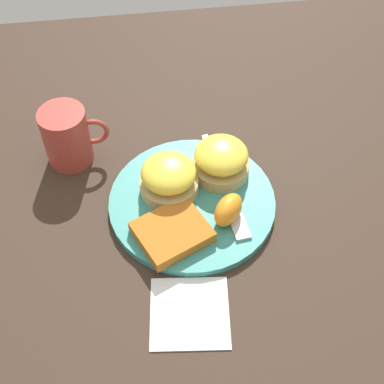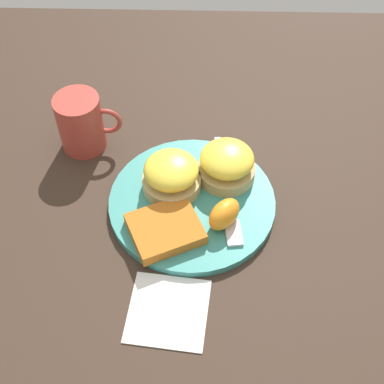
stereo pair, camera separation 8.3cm
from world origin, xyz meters
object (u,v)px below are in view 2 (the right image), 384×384
(orange_wedge, at_px, (224,214))
(cup, at_px, (81,123))
(sandwich_benedict_right, at_px, (171,175))
(sandwich_benedict_left, at_px, (227,164))
(fork, at_px, (227,195))
(hashbrown_patty, at_px, (165,229))

(orange_wedge, relative_size, cup, 0.54)
(sandwich_benedict_right, height_order, cup, cup)
(sandwich_benedict_left, relative_size, fork, 0.42)
(hashbrown_patty, xyz_separation_m, cup, (-0.15, 0.19, 0.03))
(sandwich_benedict_left, xyz_separation_m, hashbrown_patty, (-0.09, -0.12, -0.02))
(sandwich_benedict_left, height_order, cup, cup)
(sandwich_benedict_right, xyz_separation_m, orange_wedge, (0.08, -0.07, -0.01))
(hashbrown_patty, bearing_deg, fork, 37.51)
(cup, bearing_deg, orange_wedge, -35.80)
(hashbrown_patty, bearing_deg, orange_wedge, 13.21)
(sandwich_benedict_left, xyz_separation_m, orange_wedge, (-0.00, -0.10, -0.01))
(fork, relative_size, cup, 2.04)
(orange_wedge, height_order, cup, cup)
(fork, bearing_deg, sandwich_benedict_left, 91.81)
(hashbrown_patty, bearing_deg, sandwich_benedict_left, 51.24)
(hashbrown_patty, relative_size, cup, 0.93)
(cup, bearing_deg, sandwich_benedict_right, -33.51)
(sandwich_benedict_left, height_order, fork, sandwich_benedict_left)
(sandwich_benedict_right, relative_size, orange_wedge, 1.58)
(sandwich_benedict_right, bearing_deg, cup, 146.49)
(sandwich_benedict_right, xyz_separation_m, fork, (0.09, -0.02, -0.03))
(fork, height_order, cup, cup)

